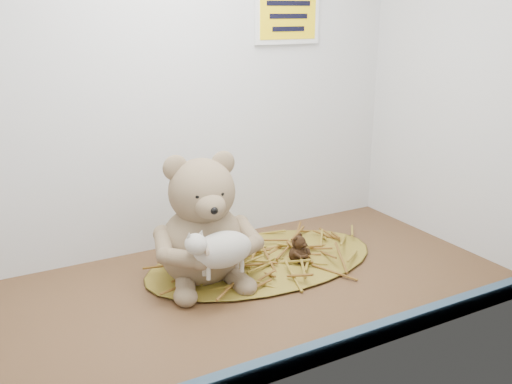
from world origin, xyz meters
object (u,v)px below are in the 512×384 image
mini_teddy_brown (298,247)px  toy_lamb (223,250)px  mini_teddy_tan (228,244)px  main_teddy (202,219)px

mini_teddy_brown → toy_lamb: bearing=162.2°
mini_teddy_tan → mini_teddy_brown: mini_teddy_brown is taller
main_teddy → mini_teddy_tan: 14.56cm
toy_lamb → mini_teddy_tan: (8.86, 16.18, -6.60)cm
toy_lamb → mini_teddy_brown: toy_lamb is taller
toy_lamb → mini_teddy_brown: size_ratio=2.42×
mini_teddy_tan → mini_teddy_brown: bearing=-17.3°
main_teddy → mini_teddy_tan: bearing=42.2°
mini_teddy_tan → main_teddy: bearing=-127.5°
toy_lamb → mini_teddy_tan: 19.59cm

